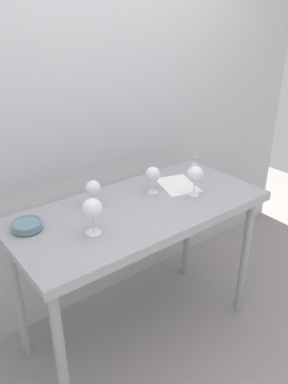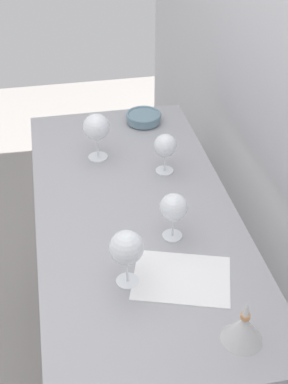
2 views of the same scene
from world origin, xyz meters
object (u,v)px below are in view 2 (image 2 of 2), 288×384
Objects in this scene: wine_glass_near_right at (127,249)px; decanter_funnel at (243,328)px; wine_glass_far_right at (173,208)px; tasting_bowl at (144,117)px; wine_glass_far_left at (165,147)px; tasting_sheet_upper at (182,278)px; wine_glass_near_left at (96,128)px.

wine_glass_near_right reaches higher than decanter_funnel.
wine_glass_far_right is 1.06× the size of tasting_bowl.
wine_glass_far_left is 0.55m from tasting_sheet_upper.
wine_glass_far_right is 0.36m from wine_glass_far_left.
tasting_sheet_upper is at bearing -4.33° from tasting_bowl.
wine_glass_far_right is at bearing 18.91° from wine_glass_near_left.
wine_glass_near_left is 1.35× the size of decanter_funnel.
decanter_funnel is (0.90, 0.25, -0.09)m from wine_glass_near_left.
tasting_bowl is 1.14m from decanter_funnel.
wine_glass_far_right is at bearing -169.09° from decanter_funnel.
wine_glass_near_right is 0.92m from tasting_bowl.
wine_glass_near_left reaches higher than wine_glass_near_right.
wine_glass_far_left is at bearing 58.41° from wine_glass_near_left.
wine_glass_far_right reaches higher than tasting_sheet_upper.
wine_glass_near_left reaches higher than tasting_bowl.
wine_glass_near_left is at bearing -179.92° from wine_glass_near_right.
wine_glass_far_right reaches higher than decanter_funnel.
decanter_funnel is at bearing 1.67° from wine_glass_far_left.
tasting_sheet_upper is 0.91m from tasting_bowl.
wine_glass_near_left is (-0.66, -0.00, 0.00)m from wine_glass_near_right.
decanter_funnel is at bearing 44.93° from wine_glass_near_right.
decanter_funnel is (0.25, 0.25, -0.08)m from wine_glass_near_right.
wine_glass_far_left is at bearing 156.49° from wine_glass_near_right.
wine_glass_near_left is at bearing -161.09° from wine_glass_far_right.
decanter_funnel is (1.14, 0.03, 0.02)m from tasting_bowl.
wine_glass_far_left is at bearing -178.33° from decanter_funnel.
wine_glass_near_left reaches higher than wine_glass_far_left.
tasting_sheet_upper is 1.84× the size of tasting_bowl.
wine_glass_near_left is at bearing -43.61° from tasting_bowl.
tasting_bowl is 1.10× the size of decanter_funnel.
tasting_bowl is (-0.89, 0.22, -0.10)m from wine_glass_near_right.
decanter_funnel is at bearing 10.91° from wine_glass_far_right.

